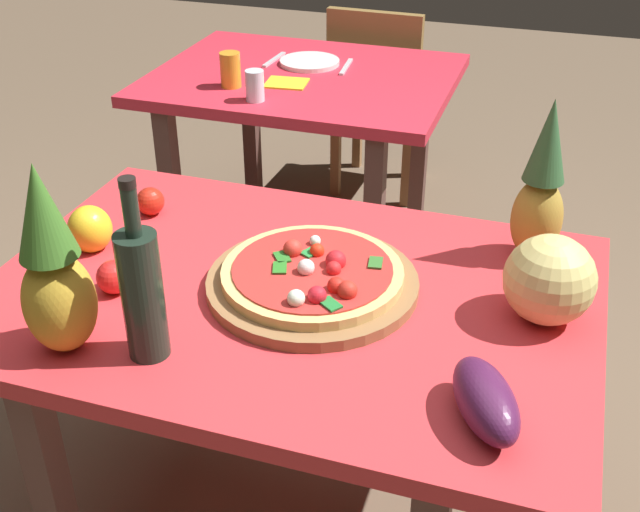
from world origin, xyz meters
The scene contains 19 objects.
display_table centered at (0.00, 0.00, 0.66)m, with size 1.25×0.86×0.75m.
background_table centered at (-0.43, 1.33, 0.65)m, with size 1.06×0.84×0.75m.
dining_chair centered at (-0.31, 1.97, 0.48)m, with size 0.41×0.41×0.85m.
pizza_board centered at (0.04, 0.02, 0.76)m, with size 0.44×0.44×0.03m, color olive.
pizza centered at (0.05, 0.02, 0.79)m, with size 0.37×0.37×0.06m.
wine_bottle centered at (-0.17, -0.28, 0.88)m, with size 0.08×0.08×0.35m.
pineapple_left centered at (0.46, 0.30, 0.91)m, with size 0.11×0.11×0.36m.
pineapple_right centered at (-0.33, -0.31, 0.92)m, with size 0.13×0.13×0.37m.
melon centered at (0.50, 0.06, 0.84)m, with size 0.18×0.18×0.18m, color #DCCB74.
bell_pepper centered at (-0.48, 0.02, 0.80)m, with size 0.10×0.10×0.11m, color yellow.
eggplant centered at (0.43, -0.27, 0.79)m, with size 0.20×0.09×0.09m, color #4B1B41.
tomato_beside_pepper centered at (-0.34, -0.12, 0.78)m, with size 0.07×0.07×0.07m, color red.
tomato_by_bottle centered at (-0.43, 0.21, 0.78)m, with size 0.07×0.07×0.07m, color red.
drinking_glass_juice centered at (-0.62, 1.12, 0.81)m, with size 0.07×0.07×0.12m, color orange.
drinking_glass_water centered at (-0.49, 1.02, 0.80)m, with size 0.06×0.06×0.10m, color silver.
dinner_plate centered at (-0.44, 1.44, 0.76)m, with size 0.22×0.22×0.02m, color white.
fork_utensil centered at (-0.58, 1.44, 0.75)m, with size 0.02×0.18×0.01m, color silver.
knife_utensil centered at (-0.30, 1.44, 0.75)m, with size 0.02×0.18×0.01m, color silver.
napkin_folded centered at (-0.45, 1.21, 0.75)m, with size 0.14×0.12×0.01m, color yellow.
Camera 1 is at (0.49, -1.29, 1.66)m, focal length 44.84 mm.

